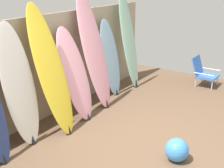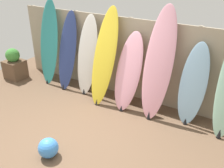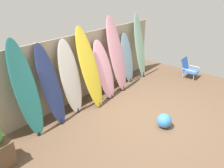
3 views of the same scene
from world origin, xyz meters
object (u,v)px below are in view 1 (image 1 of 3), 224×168
Objects in this scene: surfboard_white_2 at (19,86)px; beach_chair at (203,71)px; surfboard_pink_4 at (75,74)px; surfboard_skyblue_6 at (110,58)px; surfboard_yellow_3 at (51,70)px; beach_ball at (177,150)px; surfboard_seafoam_7 at (129,41)px; surfboard_pink_5 at (94,51)px.

surfboard_white_2 is 2.77× the size of beach_chair.
surfboard_pink_4 reaches higher than surfboard_skyblue_6.
surfboard_yellow_3 is 1.89m from surfboard_skyblue_6.
surfboard_pink_4 reaches higher than beach_chair.
beach_ball is at bearing -126.36° from surfboard_skyblue_6.
surfboard_pink_4 is at bearing -177.68° from surfboard_seafoam_7.
beach_chair is (3.49, -1.30, -0.68)m from surfboard_yellow_3.
surfboard_pink_4 is at bearing -4.85° from surfboard_white_2.
surfboard_seafoam_7 is at bearing 2.16° from surfboard_yellow_3.
surfboard_white_2 reaches higher than beach_ball.
surfboard_pink_5 is (0.62, 0.05, 0.28)m from surfboard_pink_4.
surfboard_pink_5 is at bearing -1.61° from surfboard_white_2.
surfboard_yellow_3 is at bearing -11.59° from surfboard_white_2.
surfboard_skyblue_6 is at bearing 175.06° from surfboard_seafoam_7.
beach_ball is (-0.94, -2.11, -0.92)m from surfboard_pink_5.
surfboard_white_2 is at bearing 147.19° from beach_chair.
surfboard_yellow_3 reaches higher than surfboard_pink_4.
beach_chair is (2.91, -1.32, -0.47)m from surfboard_pink_4.
surfboard_pink_5 is at bearing -172.59° from surfboard_skyblue_6.
beach_chair is at bearing -24.38° from surfboard_pink_4.
surfboard_white_2 is 0.89× the size of surfboard_yellow_3.
surfboard_pink_5 is 0.74m from surfboard_skyblue_6.
surfboard_pink_5 is (1.74, -0.05, 0.18)m from surfboard_white_2.
surfboard_seafoam_7 is at bearing 111.48° from beach_chair.
surfboard_white_2 is 2.42m from surfboard_skyblue_6.
surfboard_yellow_3 reaches higher than surfboard_white_2.
surfboard_pink_4 is 2.18m from beach_ball.
surfboard_pink_5 is 6.64× the size of beach_ball.
beach_ball is (-1.62, -2.20, -0.61)m from surfboard_skyblue_6.
beach_chair is 2.00× the size of beach_ball.
beach_ball is at bearing -98.96° from surfboard_pink_4.
surfboard_white_2 is 2.41m from beach_ball.
surfboard_white_2 is 0.84× the size of surfboard_pink_5.
surfboard_pink_4 reaches higher than beach_ball.
surfboard_pink_5 is 1.38× the size of surfboard_skyblue_6.
surfboard_white_2 is 1.13× the size of surfboard_pink_4.
beach_ball is at bearing -82.95° from surfboard_yellow_3.
surfboard_white_2 reaches higher than surfboard_skyblue_6.
surfboard_pink_5 reaches higher than surfboard_white_2.
surfboard_seafoam_7 is (1.32, 0.03, -0.04)m from surfboard_pink_5.
surfboard_white_2 is 1.13m from surfboard_pink_4.
beach_chair is at bearing -55.03° from surfboard_seafoam_7.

